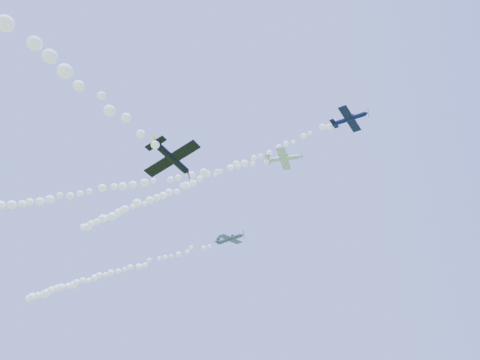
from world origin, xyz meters
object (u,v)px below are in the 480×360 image
(plane_navy, at_px, (350,119))
(plane_grey, at_px, (230,239))
(plane_black, at_px, (172,158))
(plane_white, at_px, (284,158))

(plane_navy, bearing_deg, plane_grey, 159.85)
(plane_navy, bearing_deg, plane_black, -122.38)
(plane_navy, distance_m, plane_black, 37.28)
(plane_navy, xyz_separation_m, plane_grey, (-31.69, 22.54, -9.36))
(plane_grey, distance_m, plane_black, 45.90)
(plane_navy, height_order, plane_black, plane_navy)
(plane_navy, relative_size, plane_black, 0.96)
(plane_grey, height_order, plane_black, plane_grey)
(plane_white, bearing_deg, plane_black, -116.53)
(plane_navy, distance_m, plane_grey, 40.00)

